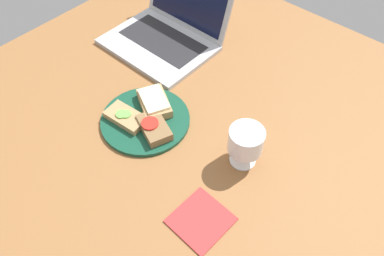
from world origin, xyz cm
name	(u,v)px	position (x,y,z in cm)	size (l,w,h in cm)	color
wooden_table	(189,127)	(0.00, 0.00, 1.50)	(140.00, 140.00, 3.00)	brown
plate	(145,120)	(-9.66, -7.39, 3.57)	(24.76, 24.76, 1.14)	#144733
sandwich_with_cucumber	(126,117)	(-13.34, -11.10, 5.15)	(12.11, 7.32, 2.33)	#A88456
sandwich_with_tomato	(154,127)	(-4.69, -8.74, 5.52)	(12.20, 9.87, 3.10)	brown
sandwich_with_cheese	(154,102)	(-11.04, -2.37, 5.75)	(13.82, 12.20, 3.39)	#A88456
wine_glass	(246,142)	(18.44, 0.03, 10.85)	(8.70, 8.70, 11.45)	white
laptop	(168,28)	(-30.28, 23.54, 7.46)	(34.59, 32.24, 22.50)	#ADAFB5
napkin	(201,220)	(21.36, -19.74, 3.20)	(12.05, 12.41, 0.40)	#B23333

